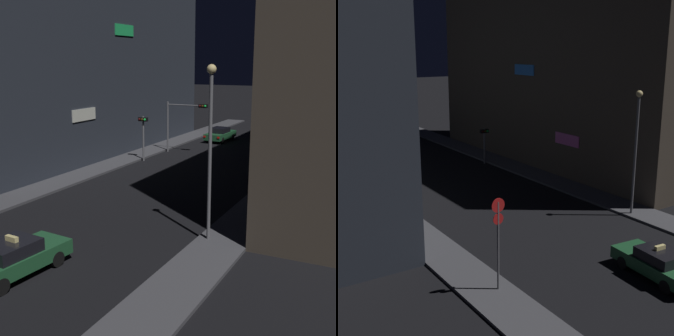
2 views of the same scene
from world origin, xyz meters
TOP-DOWN VIEW (x-y plane):
  - sidewalk_left at (-6.72, 27.84)m, footprint 2.39×59.68m
  - sidewalk_right at (6.72, 27.84)m, footprint 2.39×59.68m
  - building_facade_right at (12.99, 29.78)m, footprint 10.24×29.60m
  - taxi at (0.66, 8.80)m, footprint 2.17×4.59m
  - far_car at (-2.98, 41.15)m, footprint 2.04×4.54m
  - traffic_light_overhead at (-3.71, 33.65)m, footprint 3.91×0.41m
  - traffic_light_left_kerb at (-5.28, 29.18)m, footprint 0.80×0.42m
  - traffic_light_right_kerb at (5.28, 32.27)m, footprint 0.80×0.41m
  - sign_pole_left at (-6.29, 11.71)m, footprint 0.63×0.10m
  - street_lamp_near_block at (6.04, 15.27)m, footprint 0.41×0.41m

SIDE VIEW (x-z plane):
  - sidewalk_left at x=-6.72m, z-range 0.00..0.15m
  - sidewalk_right at x=6.72m, z-range 0.00..0.15m
  - far_car at x=-2.98m, z-range 0.02..1.44m
  - taxi at x=0.66m, z-range -0.07..1.55m
  - traffic_light_right_kerb at x=5.28m, z-range 0.74..4.01m
  - traffic_light_left_kerb at x=-5.28m, z-range 0.81..4.51m
  - sign_pole_left at x=-6.29m, z-range 0.61..4.80m
  - traffic_light_overhead at x=-3.71m, z-range 1.07..5.62m
  - street_lamp_near_block at x=6.04m, z-range 1.00..8.79m
  - building_facade_right at x=12.99m, z-range 0.00..18.50m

